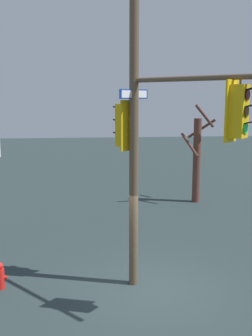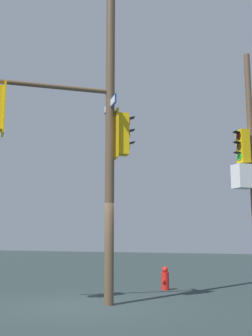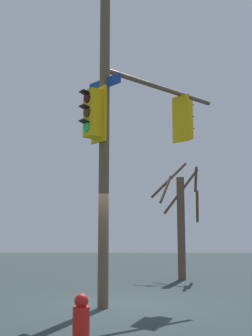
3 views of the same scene
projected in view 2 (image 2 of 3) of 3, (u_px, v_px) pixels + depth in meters
The scene contains 4 objects.
ground_plane at pixel (83, 307), 10.10m from camera, with size 80.00×80.00×0.00m, color #293637.
main_signal_pole_assembly at pixel (93, 101), 10.91m from camera, with size 3.25×4.84×9.82m.
secondary_pole_assembly at pixel (247, 166), 13.66m from camera, with size 0.77×0.74×7.82m.
fire_hydrant at pixel (165, 279), 13.47m from camera, with size 0.38×0.24×0.73m.
Camera 2 is at (8.92, 5.65, 1.58)m, focal length 45.09 mm.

